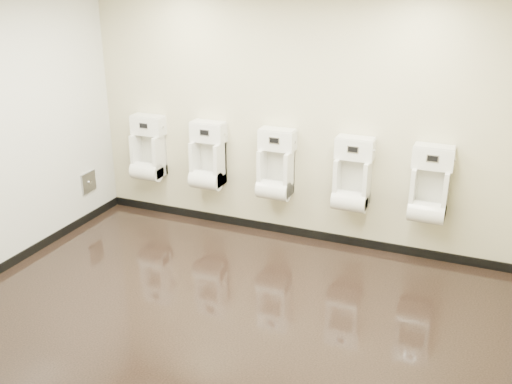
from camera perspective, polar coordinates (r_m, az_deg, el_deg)
ground at (r=5.44m, az=-2.70°, el=-11.51°), size 5.00×3.50×0.00m
back_wall at (r=6.40m, az=3.80°, el=7.21°), size 5.00×0.02×2.80m
front_wall at (r=3.46m, az=-15.56°, el=-6.03°), size 5.00×0.02×2.80m
left_wall at (r=6.29m, az=-24.12°, el=5.16°), size 0.02×3.50×2.80m
tile_overlay_left at (r=6.29m, az=-24.08°, el=5.15°), size 0.01×3.50×2.80m
skirting_back at (r=6.84m, az=3.49°, el=-3.86°), size 5.00×0.02×0.10m
skirting_left at (r=6.74m, az=-22.34°, el=-5.92°), size 0.02×3.50×0.10m
access_panel at (r=7.37m, az=-16.41°, el=0.96°), size 0.04×0.25×0.25m
urinal_0 at (r=7.22m, az=-10.74°, el=3.89°), size 0.42×0.32×0.79m
urinal_1 at (r=6.81m, az=-4.86°, el=3.16°), size 0.42×0.32×0.79m
urinal_2 at (r=6.48m, az=1.97°, el=2.26°), size 0.42×0.32×0.79m
urinal_3 at (r=6.24m, az=9.59°, el=1.22°), size 0.42×0.32×0.79m
urinal_4 at (r=6.13m, az=16.95°, el=0.19°), size 0.42×0.32×0.79m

